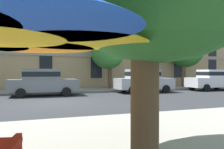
{
  "coord_description": "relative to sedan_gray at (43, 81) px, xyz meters",
  "views": [
    {
      "loc": [
        -0.88,
        -11.69,
        1.58
      ],
      "look_at": [
        4.23,
        3.2,
        1.4
      ],
      "focal_mm": 35.85,
      "sensor_mm": 36.0,
      "label": 1
    }
  ],
  "objects": [
    {
      "name": "street_tree_middle",
      "position": [
        5.6,
        3.36,
        2.46
      ],
      "size": [
        2.97,
        2.97,
        5.08
      ],
      "color": "brown",
      "rests_on": "ground"
    },
    {
      "name": "sidewalk_far",
      "position": [
        0.42,
        3.1,
        -0.89
      ],
      "size": [
        56.0,
        3.6,
        0.12
      ],
      "primitive_type": "cube",
      "color": "gray",
      "rests_on": "ground"
    },
    {
      "name": "sedan_white",
      "position": [
        13.98,
        0.0,
        0.0
      ],
      "size": [
        4.4,
        1.98,
        1.78
      ],
      "color": "silver",
      "rests_on": "ground"
    },
    {
      "name": "apartment_building",
      "position": [
        0.42,
        11.29,
        5.45
      ],
      "size": [
        41.63,
        12.08,
        12.8
      ],
      "color": "tan",
      "rests_on": "ground"
    },
    {
      "name": "street_tree_right",
      "position": [
        13.85,
        3.65,
        2.98
      ],
      "size": [
        3.73,
        3.71,
        5.76
      ],
      "color": "brown",
      "rests_on": "ground"
    },
    {
      "name": "sedan_gray",
      "position": [
        0.0,
        0.0,
        0.0
      ],
      "size": [
        4.4,
        1.98,
        1.78
      ],
      "color": "slate",
      "rests_on": "ground"
    },
    {
      "name": "sedan_silver",
      "position": [
        7.38,
        0.0,
        0.0
      ],
      "size": [
        4.4,
        1.98,
        1.78
      ],
      "color": "#A8AAB2",
      "rests_on": "ground"
    },
    {
      "name": "ground_plane",
      "position": [
        0.42,
        -3.7,
        -0.95
      ],
      "size": [
        120.0,
        120.0,
        0.0
      ],
      "primitive_type": "plane",
      "color": "#2D3033"
    }
  ]
}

